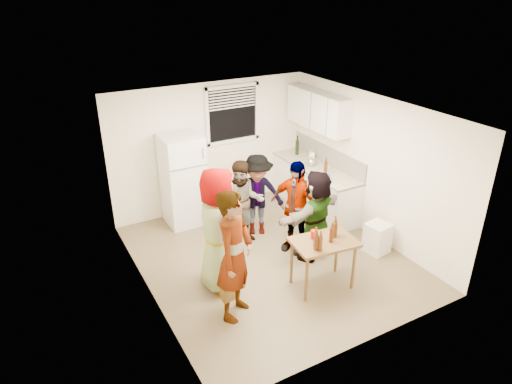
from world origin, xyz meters
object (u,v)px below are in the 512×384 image
wine_bottle (297,154)px  beer_bottle_table (334,235)px  beer_bottle_counter (325,175)px  refrigerator (183,180)px  kettle (311,166)px  guest_black (294,249)px  trash_bin (377,239)px  guest_back_left (244,240)px  guest_back_right (257,232)px  guest_grey (220,284)px  guest_stripe (236,312)px  blue_cup (327,182)px  red_cup (314,238)px  guest_orange (313,255)px  serving_table (321,285)px

wine_bottle → beer_bottle_table: bearing=-113.3°
beer_bottle_counter → refrigerator: bearing=153.6°
kettle → guest_black: size_ratio=0.15×
beer_bottle_counter → trash_bin: size_ratio=0.48×
kettle → guest_back_left: 2.04m
refrigerator → guest_back_right: 1.66m
guest_black → refrigerator: bearing=-170.3°
beer_bottle_counter → guest_black: (-1.10, -0.66, -0.90)m
wine_bottle → guest_grey: bearing=-142.6°
guest_stripe → trash_bin: bearing=-34.4°
wine_bottle → beer_bottle_counter: bearing=-97.3°
beer_bottle_counter → guest_grey: bearing=-160.0°
trash_bin → beer_bottle_table: 1.29m
blue_cup → beer_bottle_table: bearing=-123.3°
wine_bottle → trash_bin: wine_bottle is taller
red_cup → guest_grey: bearing=152.6°
beer_bottle_table → guest_orange: (0.14, 0.66, -0.78)m
serving_table → guest_black: (0.21, 1.06, 0.00)m
guest_back_left → guest_back_right: size_ratio=0.99×
guest_stripe → guest_back_right: size_ratio=1.24×
serving_table → blue_cup: bearing=51.7°
guest_stripe → guest_black: bearing=-7.8°
wine_bottle → guest_back_left: 2.37m
trash_bin → guest_black: (-1.17, 0.75, -0.25)m
guest_back_left → beer_bottle_table: bearing=-47.1°
refrigerator → kettle: 2.49m
guest_back_left → guest_black: (0.62, -0.67, 0.00)m
kettle → guest_back_right: bearing=-142.3°
blue_cup → guest_stripe: 3.04m
kettle → serving_table: bearing=-98.3°
kettle → trash_bin: bearing=-66.4°
kettle → guest_grey: 3.18m
refrigerator → guest_grey: (-0.27, -2.12, -0.85)m
guest_back_left → guest_back_right: bearing=42.0°
guest_back_left → guest_orange: guest_back_left is taller
beer_bottle_table → guest_grey: (-1.55, 0.71, -0.78)m
refrigerator → guest_black: 2.38m
blue_cup → guest_orange: (-0.77, -0.73, -0.90)m
refrigerator → guest_stripe: bearing=-97.2°
beer_bottle_table → guest_orange: size_ratio=0.15×
beer_bottle_counter → guest_black: size_ratio=0.15×
guest_stripe → blue_cup: bearing=-11.0°
kettle → guest_stripe: size_ratio=0.13×
blue_cup → trash_bin: bearing=-78.3°
kettle → guest_orange: size_ratio=0.15×
trash_bin → guest_stripe: size_ratio=0.28×
guest_orange → serving_table: bearing=46.0°
refrigerator → kettle: (2.40, -0.66, 0.05)m
red_cup → beer_bottle_counter: bearing=48.8°
refrigerator → guest_back_right: (0.98, -1.03, -0.85)m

